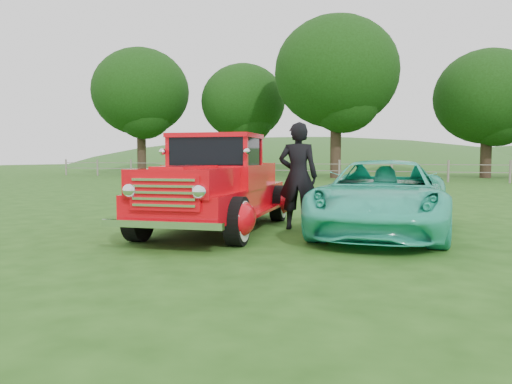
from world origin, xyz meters
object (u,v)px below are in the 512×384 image
at_px(tree_far_west, 141,92).
at_px(tree_near_east, 488,97).
at_px(tree_mid_west, 243,102).
at_px(teal_sedan, 383,197).
at_px(tree_near_west, 336,73).
at_px(red_pickup, 217,187).
at_px(man, 298,176).

bearing_deg(tree_far_west, tree_near_east, 6.84).
bearing_deg(tree_mid_west, teal_sedan, -60.47).
relative_size(tree_mid_west, teal_sedan, 1.80).
bearing_deg(tree_mid_west, tree_near_west, -20.56).
xyz_separation_m(tree_near_east, red_pickup, (-5.20, -27.75, -4.45)).
relative_size(teal_sedan, man, 2.34).
height_order(red_pickup, man, man).
bearing_deg(tree_near_west, teal_sedan, -73.73).
bearing_deg(teal_sedan, tree_mid_west, 115.30).
distance_m(tree_mid_west, man, 29.54).
relative_size(tree_near_west, teal_sedan, 2.22).
bearing_deg(tree_far_west, red_pickup, -51.33).
height_order(tree_near_east, man, tree_near_east).
distance_m(red_pickup, teal_sedan, 3.01).
relative_size(tree_far_west, red_pickup, 1.91).
height_order(tree_far_west, tree_near_west, tree_near_west).
distance_m(tree_near_west, teal_sedan, 24.68).
relative_size(tree_mid_west, man, 4.23).
bearing_deg(tree_mid_west, tree_far_west, -165.96).
relative_size(tree_mid_west, tree_near_east, 1.02).
height_order(tree_mid_west, tree_near_east, tree_mid_west).
bearing_deg(tree_far_west, teal_sedan, -46.53).
height_order(tree_near_east, teal_sedan, tree_near_east).
distance_m(tree_near_east, man, 27.66).
bearing_deg(tree_near_east, red_pickup, -100.60).
height_order(tree_mid_west, red_pickup, tree_mid_west).
bearing_deg(man, tree_mid_west, -74.63).
bearing_deg(man, tree_far_west, -60.09).
height_order(tree_near_west, red_pickup, tree_near_west).
bearing_deg(teal_sedan, red_pickup, -168.77).
distance_m(tree_far_west, tree_near_east, 25.21).
bearing_deg(red_pickup, tree_near_west, 89.95).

